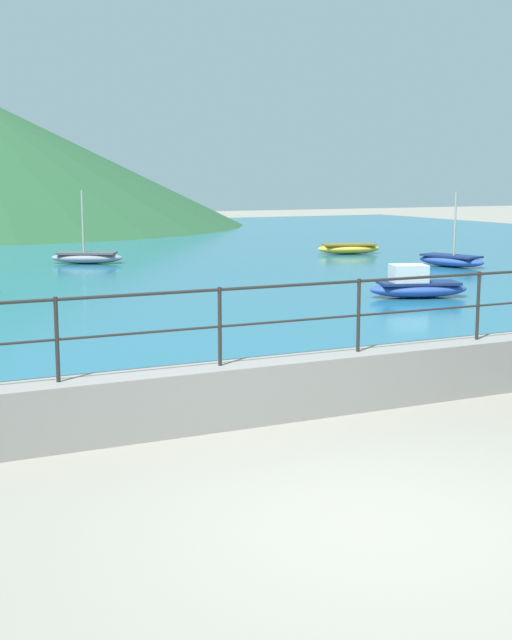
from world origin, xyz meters
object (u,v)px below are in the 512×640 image
object	(u,v)px
boat_1	(417,286)
boat_3	(349,248)
boat_4	(87,257)
boat_0	(451,260)

from	to	relation	value
boat_1	boat_3	xyz separation A→B (m)	(4.57, 10.41, -0.07)
boat_3	boat_4	world-z (taller)	boat_4
boat_4	boat_3	bearing A→B (deg)	-3.88
boat_0	boat_1	world-z (taller)	boat_0
boat_3	boat_4	xyz separation A→B (m)	(-9.43, 0.64, 0.01)
boat_0	boat_1	bearing A→B (deg)	-134.27
boat_1	boat_3	size ratio (longest dim) A/B	1.00
boat_4	boat_0	bearing A→B (deg)	-30.41
boat_0	boat_4	distance (m)	11.52
boat_0	boat_4	world-z (taller)	boat_4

